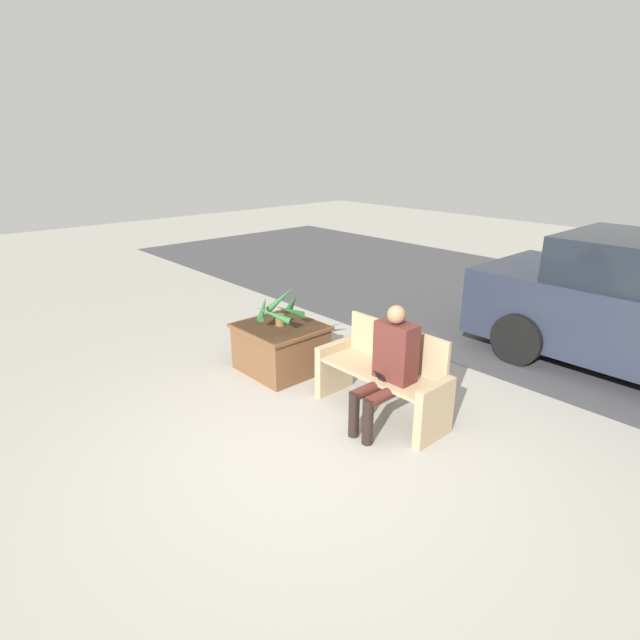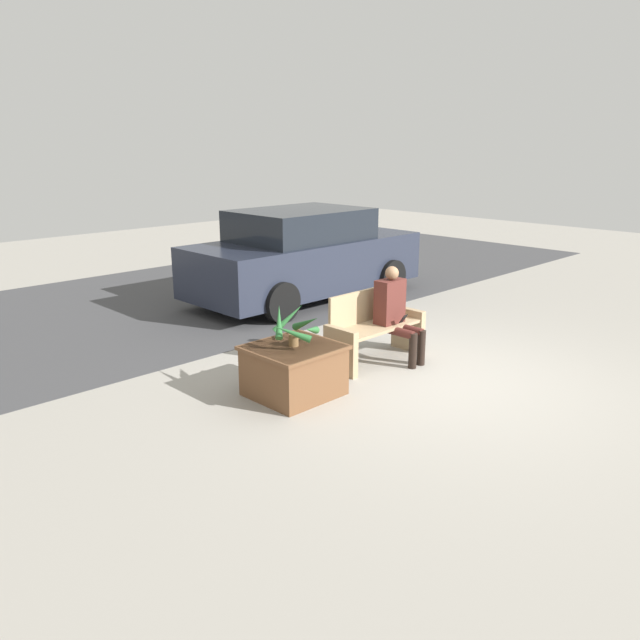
{
  "view_description": "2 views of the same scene",
  "coord_description": "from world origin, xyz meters",
  "px_view_note": "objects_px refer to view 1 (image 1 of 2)",
  "views": [
    {
      "loc": [
        2.91,
        -2.56,
        2.64
      ],
      "look_at": [
        -1.09,
        1.06,
        0.72
      ],
      "focal_mm": 28.0,
      "sensor_mm": 36.0,
      "label": 1
    },
    {
      "loc": [
        -5.97,
        -4.01,
        2.74
      ],
      "look_at": [
        -1.02,
        1.01,
        0.73
      ],
      "focal_mm": 35.0,
      "sensor_mm": 36.0,
      "label": 2
    }
  ],
  "objects_px": {
    "planter_box": "(281,346)",
    "bench": "(384,375)",
    "potted_plant": "(280,308)",
    "person_seated": "(389,363)"
  },
  "relations": [
    {
      "from": "person_seated",
      "to": "planter_box",
      "type": "distance_m",
      "value": 1.77
    },
    {
      "from": "bench",
      "to": "planter_box",
      "type": "xyz_separation_m",
      "value": [
        -1.52,
        -0.14,
        -0.11
      ]
    },
    {
      "from": "bench",
      "to": "potted_plant",
      "type": "xyz_separation_m",
      "value": [
        -1.5,
        -0.15,
        0.38
      ]
    },
    {
      "from": "bench",
      "to": "planter_box",
      "type": "bearing_deg",
      "value": -174.66
    },
    {
      "from": "bench",
      "to": "person_seated",
      "type": "height_order",
      "value": "person_seated"
    },
    {
      "from": "planter_box",
      "to": "potted_plant",
      "type": "distance_m",
      "value": 0.49
    },
    {
      "from": "person_seated",
      "to": "bench",
      "type": "bearing_deg",
      "value": 138.56
    },
    {
      "from": "planter_box",
      "to": "potted_plant",
      "type": "xyz_separation_m",
      "value": [
        0.02,
        -0.01,
        0.49
      ]
    },
    {
      "from": "planter_box",
      "to": "bench",
      "type": "bearing_deg",
      "value": 5.34
    },
    {
      "from": "planter_box",
      "to": "potted_plant",
      "type": "bearing_deg",
      "value": -32.55
    }
  ]
}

